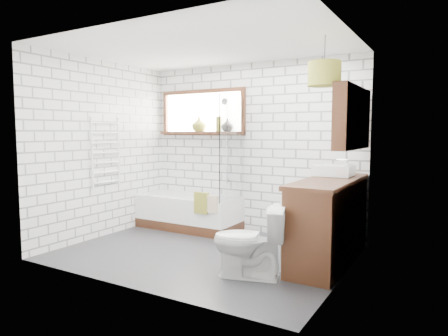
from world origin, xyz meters
The scene contains 22 objects.
floor centered at (0.00, 0.00, -0.01)m, with size 3.40×2.60×0.01m, color #252528.
ceiling centered at (0.00, 0.00, 2.50)m, with size 3.40×2.60×0.01m, color white.
wall_back centered at (0.00, 1.30, 1.25)m, with size 3.40×0.01×2.50m, color white.
wall_front centered at (0.00, -1.30, 1.25)m, with size 3.40×0.01×2.50m, color white.
wall_left centered at (-1.70, 0.00, 1.25)m, with size 0.01×2.60×2.50m, color white.
wall_right centered at (1.70, 0.00, 1.25)m, with size 0.01×2.60×2.50m, color white.
window centered at (-0.85, 1.26, 1.80)m, with size 1.52×0.16×0.68m, color black.
towel_radiator centered at (-1.66, 0.00, 1.20)m, with size 0.06×0.52×1.00m, color white.
mirror_cabinet centered at (1.62, 0.60, 1.65)m, with size 0.16×1.20×0.70m, color black.
shower_riser centered at (-0.40, 1.26, 1.35)m, with size 0.02×0.02×1.30m, color silver.
bathtub centered at (-0.90, 0.95, 0.26)m, with size 1.59×0.70×0.51m, color white.
shower_screen centered at (-0.12, 0.95, 1.26)m, with size 0.02×0.72×1.50m, color white.
towel_green centered at (-0.43, 0.60, 0.49)m, with size 0.22×0.06×0.30m, color olive.
towel_beige centered at (-0.25, 0.60, 0.49)m, with size 0.19×0.05×0.24m, color tan.
vanity centered at (1.43, 0.45, 0.48)m, with size 0.54×1.68×0.96m, color black.
basin centered at (1.37, 0.81, 1.03)m, with size 0.45×0.39×0.13m, color white.
tap centered at (1.53, 0.81, 1.09)m, with size 0.03×0.03×0.15m, color silver.
toilet centered at (0.86, -0.46, 0.38)m, with size 0.74×0.42×0.76m, color white.
vase_olive centered at (-0.89, 1.23, 1.60)m, with size 0.22×0.22×0.23m, color olive.
vase_dark centered at (-0.38, 1.23, 1.58)m, with size 0.19×0.19×0.19m, color black.
bottle centered at (-0.53, 1.23, 1.60)m, with size 0.07×0.07×0.23m, color olive.
pendant centered at (1.42, 0.14, 2.10)m, with size 0.34×0.34×0.25m, color olive.
Camera 1 is at (2.66, -4.05, 1.50)m, focal length 32.00 mm.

